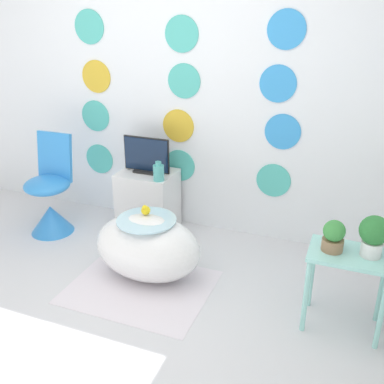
# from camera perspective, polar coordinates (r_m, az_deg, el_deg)

# --- Properties ---
(ground_plane) EXTENTS (12.00, 12.00, 0.00)m
(ground_plane) POSITION_cam_1_polar(r_m,az_deg,el_deg) (2.97, -15.28, -18.18)
(ground_plane) COLOR silver
(wall_back_dotted) EXTENTS (4.64, 0.05, 2.60)m
(wall_back_dotted) POSITION_cam_1_polar(r_m,az_deg,el_deg) (3.86, -1.34, 13.80)
(wall_back_dotted) COLOR white
(wall_back_dotted) RESTS_ON ground_plane
(rug) EXTENTS (1.00, 0.81, 0.01)m
(rug) POSITION_cam_1_polar(r_m,az_deg,el_deg) (3.36, -6.56, -11.85)
(rug) COLOR silver
(rug) RESTS_ON ground_plane
(bathtub) EXTENTS (0.81, 0.53, 0.49)m
(bathtub) POSITION_cam_1_polar(r_m,az_deg,el_deg) (3.35, -5.66, -6.98)
(bathtub) COLOR white
(bathtub) RESTS_ON ground_plane
(rubber_duck) EXTENTS (0.07, 0.07, 0.08)m
(rubber_duck) POSITION_cam_1_polar(r_m,az_deg,el_deg) (3.26, -5.92, -2.28)
(rubber_duck) COLOR yellow
(rubber_duck) RESTS_ON bathtub
(chair) EXTENTS (0.40, 0.40, 0.88)m
(chair) POSITION_cam_1_polar(r_m,az_deg,el_deg) (4.16, -17.56, -1.22)
(chair) COLOR #338CE0
(chair) RESTS_ON ground_plane
(tv_cabinet) EXTENTS (0.48, 0.39, 0.54)m
(tv_cabinet) POSITION_cam_1_polar(r_m,az_deg,el_deg) (4.04, -5.58, -1.10)
(tv_cabinet) COLOR silver
(tv_cabinet) RESTS_ON ground_plane
(tv) EXTENTS (0.42, 0.12, 0.31)m
(tv) POSITION_cam_1_polar(r_m,az_deg,el_deg) (3.89, -5.80, 4.46)
(tv) COLOR black
(tv) RESTS_ON tv_cabinet
(vase) EXTENTS (0.09, 0.09, 0.17)m
(vase) POSITION_cam_1_polar(r_m,az_deg,el_deg) (3.72, -4.26, 2.51)
(vase) COLOR #51B2AD
(vase) RESTS_ON tv_cabinet
(side_table) EXTENTS (0.48, 0.32, 0.53)m
(side_table) POSITION_cam_1_polar(r_m,az_deg,el_deg) (2.92, 19.21, -9.14)
(side_table) COLOR #99E0D8
(side_table) RESTS_ON ground_plane
(potted_plant_left) EXTENTS (0.13, 0.13, 0.20)m
(potted_plant_left) POSITION_cam_1_polar(r_m,az_deg,el_deg) (2.82, 17.54, -5.33)
(potted_plant_left) COLOR #8C6B4C
(potted_plant_left) RESTS_ON side_table
(potted_plant_right) EXTENTS (0.17, 0.17, 0.26)m
(potted_plant_right) POSITION_cam_1_polar(r_m,az_deg,el_deg) (2.82, 22.09, -4.99)
(potted_plant_right) COLOR white
(potted_plant_right) RESTS_ON side_table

